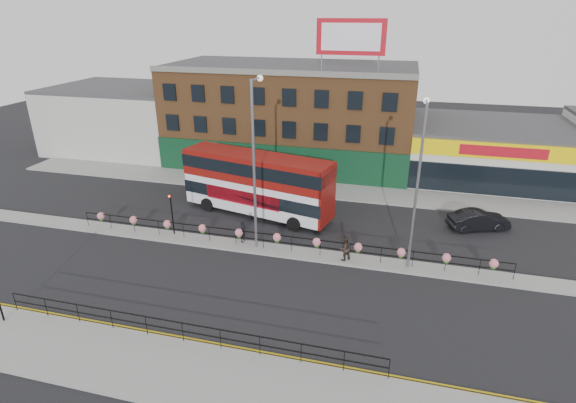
% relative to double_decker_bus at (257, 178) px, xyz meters
% --- Properties ---
extents(ground, '(120.00, 120.00, 0.00)m').
position_rel_double_decker_bus_xyz_m(ground, '(3.18, -5.60, -3.07)').
color(ground, black).
rests_on(ground, ground).
extents(south_pavement, '(60.00, 4.00, 0.15)m').
position_rel_double_decker_bus_xyz_m(south_pavement, '(3.18, -17.60, -2.99)').
color(south_pavement, gray).
rests_on(south_pavement, ground).
extents(north_pavement, '(60.00, 4.00, 0.15)m').
position_rel_double_decker_bus_xyz_m(north_pavement, '(3.18, 6.40, -2.99)').
color(north_pavement, gray).
rests_on(north_pavement, ground).
extents(median, '(60.00, 1.60, 0.15)m').
position_rel_double_decker_bus_xyz_m(median, '(3.18, -5.60, -2.99)').
color(median, gray).
rests_on(median, ground).
extents(yellow_line_inner, '(60.00, 0.10, 0.01)m').
position_rel_double_decker_bus_xyz_m(yellow_line_inner, '(3.18, -15.30, -3.06)').
color(yellow_line_inner, gold).
rests_on(yellow_line_inner, ground).
extents(yellow_line_outer, '(60.00, 0.10, 0.01)m').
position_rel_double_decker_bus_xyz_m(yellow_line_outer, '(3.18, -15.48, -3.06)').
color(yellow_line_outer, gold).
rests_on(yellow_line_outer, ground).
extents(brick_building, '(25.00, 12.21, 10.30)m').
position_rel_double_decker_bus_xyz_m(brick_building, '(-0.82, 14.36, 2.06)').
color(brick_building, brown).
rests_on(brick_building, ground).
extents(supermarket, '(15.00, 12.25, 5.30)m').
position_rel_double_decker_bus_xyz_m(supermarket, '(19.18, 14.30, -0.42)').
color(supermarket, silver).
rests_on(supermarket, ground).
extents(warehouse_west, '(15.50, 12.00, 7.30)m').
position_rel_double_decker_bus_xyz_m(warehouse_west, '(-21.07, 14.40, 0.58)').
color(warehouse_west, '#B0B1AB').
rests_on(warehouse_west, ground).
extents(billboard, '(6.00, 0.29, 4.40)m').
position_rel_double_decker_bus_xyz_m(billboard, '(5.68, 9.39, 10.12)').
color(billboard, '#AB0C19').
rests_on(billboard, brick_building).
extents(median_railing, '(30.04, 0.56, 1.23)m').
position_rel_double_decker_bus_xyz_m(median_railing, '(3.18, -5.60, -2.02)').
color(median_railing, black).
rests_on(median_railing, median).
extents(south_railing, '(20.04, 0.05, 1.12)m').
position_rel_double_decker_bus_xyz_m(south_railing, '(1.18, -15.70, -2.10)').
color(south_railing, black).
rests_on(south_railing, south_pavement).
extents(double_decker_bus, '(12.66, 5.57, 4.99)m').
position_rel_double_decker_bus_xyz_m(double_decker_bus, '(0.00, 0.00, 0.00)').
color(double_decker_bus, white).
rests_on(double_decker_bus, ground).
extents(car, '(4.50, 5.52, 1.48)m').
position_rel_double_decker_bus_xyz_m(car, '(16.98, 1.54, -2.33)').
color(car, black).
rests_on(car, ground).
extents(pedestrian_a, '(0.68, 0.51, 1.69)m').
position_rel_double_decker_bus_xyz_m(pedestrian_a, '(0.52, -5.06, -2.07)').
color(pedestrian_a, black).
rests_on(pedestrian_a, median).
extents(pedestrian_b, '(1.46, 1.46, 1.69)m').
position_rel_double_decker_bus_xyz_m(pedestrian_b, '(7.83, -5.81, -2.07)').
color(pedestrian_b, '#2D231C').
rests_on(pedestrian_b, median).
extents(lamp_column_west, '(0.41, 2.00, 11.41)m').
position_rel_double_decker_bus_xyz_m(lamp_column_west, '(1.67, -5.27, 3.85)').
color(lamp_column_west, slate).
rests_on(lamp_column_west, median).
extents(lamp_column_east, '(0.38, 1.84, 10.51)m').
position_rel_double_decker_bus_xyz_m(lamp_column_east, '(11.91, -5.42, 3.31)').
color(lamp_column_east, slate).
rests_on(lamp_column_east, median).
extents(traffic_light_median, '(0.15, 0.28, 3.65)m').
position_rel_double_decker_bus_xyz_m(traffic_light_median, '(-4.82, -5.20, -0.60)').
color(traffic_light_median, black).
rests_on(traffic_light_median, median).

